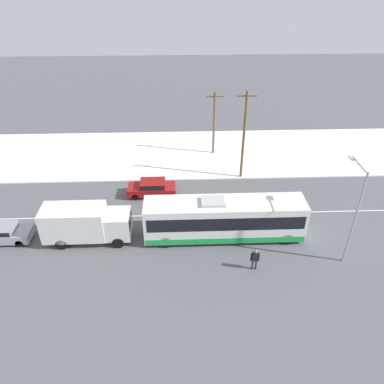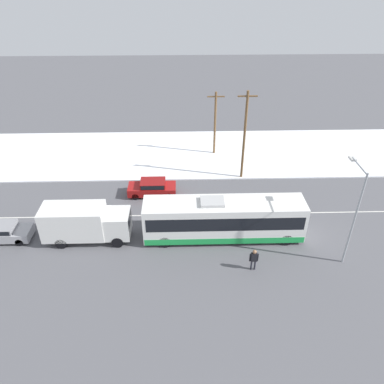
% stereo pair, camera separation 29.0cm
% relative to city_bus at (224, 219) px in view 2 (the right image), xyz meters
% --- Properties ---
extents(ground_plane, '(120.00, 120.00, 0.00)m').
position_rel_city_bus_xyz_m(ground_plane, '(-0.44, 2.99, -1.70)').
color(ground_plane, '#56565B').
extents(snow_lot, '(80.00, 11.75, 0.12)m').
position_rel_city_bus_xyz_m(snow_lot, '(-0.44, 14.71, -1.64)').
color(snow_lot, white).
rests_on(snow_lot, ground_plane).
extents(lane_marking_center, '(60.00, 0.12, 0.00)m').
position_rel_city_bus_xyz_m(lane_marking_center, '(-0.44, 2.99, -1.70)').
color(lane_marking_center, silver).
rests_on(lane_marking_center, ground_plane).
extents(city_bus, '(12.38, 2.57, 3.48)m').
position_rel_city_bus_xyz_m(city_bus, '(0.00, 0.00, 0.00)').
color(city_bus, white).
rests_on(city_bus, ground_plane).
extents(box_truck, '(6.67, 2.30, 3.00)m').
position_rel_city_bus_xyz_m(box_truck, '(-10.76, -0.02, -0.04)').
color(box_truck, silver).
rests_on(box_truck, ground_plane).
extents(sedan_car, '(4.40, 1.80, 1.48)m').
position_rel_city_bus_xyz_m(sedan_car, '(-5.96, 6.30, -0.89)').
color(sedan_car, maroon).
rests_on(sedan_car, ground_plane).
extents(parked_car_near_truck, '(4.36, 1.80, 1.40)m').
position_rel_city_bus_xyz_m(parked_car_near_truck, '(-17.32, 0.13, -0.93)').
color(parked_car_near_truck, '#9E9EA3').
rests_on(parked_car_near_truck, ground_plane).
extents(pedestrian_at_stop, '(0.65, 0.29, 1.80)m').
position_rel_city_bus_xyz_m(pedestrian_at_stop, '(1.78, -3.76, -0.60)').
color(pedestrian_at_stop, '#23232D').
rests_on(pedestrian_at_stop, ground_plane).
extents(streetlamp, '(0.36, 2.74, 7.50)m').
position_rel_city_bus_xyz_m(streetlamp, '(8.50, -2.63, 3.05)').
color(streetlamp, '#9EA3A8').
rests_on(streetlamp, ground_plane).
extents(utility_pole_roadside, '(1.80, 0.24, 8.89)m').
position_rel_city_bus_xyz_m(utility_pole_roadside, '(2.75, 9.19, 2.94)').
color(utility_pole_roadside, brown).
rests_on(utility_pole_roadside, ground_plane).
extents(utility_pole_snowlot, '(1.80, 0.24, 7.08)m').
position_rel_city_bus_xyz_m(utility_pole_snowlot, '(0.44, 14.63, 2.02)').
color(utility_pole_snowlot, brown).
rests_on(utility_pole_snowlot, ground_plane).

